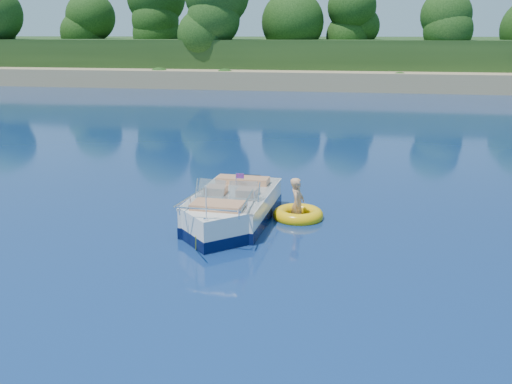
# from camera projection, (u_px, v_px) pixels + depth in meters

# --- Properties ---
(ground) EXTENTS (160.00, 160.00, 0.00)m
(ground) POSITION_uv_depth(u_px,v_px,m) (190.00, 229.00, 13.75)
(ground) COLOR #0A1B48
(ground) RESTS_ON ground
(shoreline) EXTENTS (170.00, 59.00, 6.00)m
(shoreline) POSITION_uv_depth(u_px,v_px,m) (333.00, 62.00, 73.88)
(shoreline) COLOR #9E8A5C
(shoreline) RESTS_ON ground
(treeline) EXTENTS (150.00, 7.12, 8.19)m
(treeline) POSITION_uv_depth(u_px,v_px,m) (322.00, 22.00, 51.09)
(treeline) COLOR black
(treeline) RESTS_ON ground
(motorboat) EXTENTS (1.94, 5.03, 1.67)m
(motorboat) POSITION_uv_depth(u_px,v_px,m) (231.00, 211.00, 14.03)
(motorboat) COLOR white
(motorboat) RESTS_ON ground
(tow_tube) EXTENTS (1.45, 1.45, 0.34)m
(tow_tube) POSITION_uv_depth(u_px,v_px,m) (298.00, 215.00, 14.53)
(tow_tube) COLOR yellow
(tow_tube) RESTS_ON ground
(boy) EXTENTS (0.39, 0.78, 1.49)m
(boy) POSITION_uv_depth(u_px,v_px,m) (297.00, 218.00, 14.55)
(boy) COLOR tan
(boy) RESTS_ON ground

